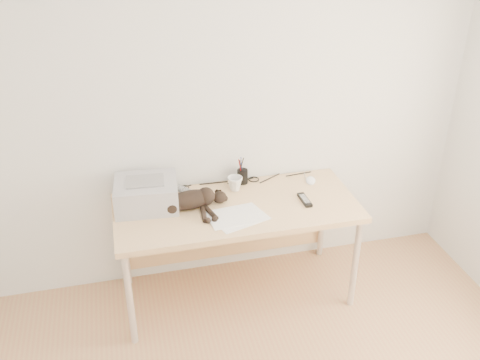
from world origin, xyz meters
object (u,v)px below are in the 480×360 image
object	(u,v)px
printer	(146,194)
desk	(234,216)
mug	(235,184)
cat	(188,202)
pen_cup	(242,176)
mouse	(311,179)

from	to	relation	value
printer	desk	bearing A→B (deg)	-5.33
desk	mug	xyz separation A→B (m)	(0.04, 0.12, 0.18)
printer	cat	size ratio (longest dim) A/B	0.71
cat	mug	distance (m)	0.40
desk	cat	world-z (taller)	cat
desk	cat	distance (m)	0.37
mug	pen_cup	bearing A→B (deg)	48.31
mug	mouse	xyz separation A→B (m)	(0.55, -0.01, -0.03)
cat	desk	bearing A→B (deg)	2.74
cat	pen_cup	bearing A→B (deg)	23.92
desk	pen_cup	xyz separation A→B (m)	(0.11, 0.20, 0.19)
cat	mouse	xyz separation A→B (m)	(0.90, 0.17, -0.04)
mug	pen_cup	size ratio (longest dim) A/B	0.55
printer	mouse	xyz separation A→B (m)	(1.16, 0.06, -0.07)
printer	cat	distance (m)	0.28
desk	mouse	world-z (taller)	mouse
desk	mug	distance (m)	0.22
mouse	desk	bearing A→B (deg)	-150.26
desk	cat	xyz separation A→B (m)	(-0.32, -0.06, 0.19)
printer	mug	bearing A→B (deg)	6.34
printer	mug	size ratio (longest dim) A/B	4.08
pen_cup	cat	bearing A→B (deg)	-148.75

